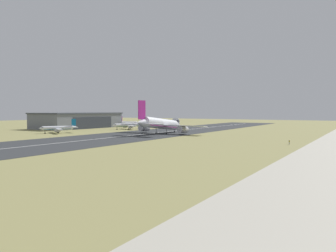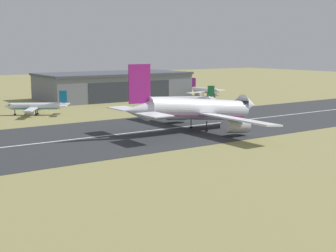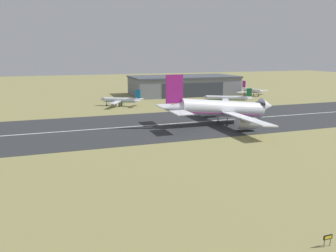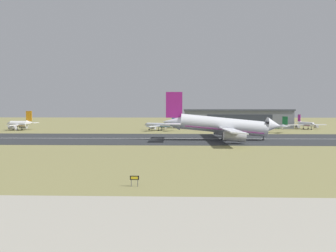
# 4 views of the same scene
# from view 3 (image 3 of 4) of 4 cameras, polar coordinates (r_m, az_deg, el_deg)

# --- Properties ---
(ground_plane) EXTENTS (688.92, 688.92, 0.00)m
(ground_plane) POSITION_cam_3_polar(r_m,az_deg,el_deg) (56.62, -5.55, -12.90)
(ground_plane) COLOR olive
(runway_strip) EXTENTS (448.92, 46.24, 0.06)m
(runway_strip) POSITION_cam_3_polar(r_m,az_deg,el_deg) (109.56, -12.47, -0.56)
(runway_strip) COLOR #2B2D30
(runway_strip) RESTS_ON ground_plane
(runway_centreline) EXTENTS (404.03, 0.70, 0.01)m
(runway_centreline) POSITION_cam_3_polar(r_m,az_deg,el_deg) (109.55, -12.47, -0.54)
(runway_centreline) COLOR silver
(runway_centreline) RESTS_ON runway_strip
(hangar_building) EXTENTS (63.03, 31.27, 11.11)m
(hangar_building) POSITION_cam_3_polar(r_m,az_deg,el_deg) (199.09, 2.72, 7.11)
(hangar_building) COLOR slate
(hangar_building) RESTS_ON ground_plane
(airplane_landing) EXTENTS (43.49, 52.17, 17.61)m
(airplane_landing) POSITION_cam_3_polar(r_m,az_deg,el_deg) (115.48, 9.32, 2.91)
(airplane_landing) COLOR silver
(airplane_landing) RESTS_ON ground_plane
(airplane_parked_west) EXTENTS (23.27, 18.40, 8.13)m
(airplane_parked_west) POSITION_cam_3_polar(r_m,az_deg,el_deg) (200.61, 14.40, 5.97)
(airplane_parked_west) COLOR white
(airplane_parked_west) RESTS_ON ground_plane
(airplane_parked_east) EXTENTS (20.41, 19.10, 7.86)m
(airplane_parked_east) POSITION_cam_3_polar(r_m,az_deg,el_deg) (156.06, -8.26, 4.47)
(airplane_parked_east) COLOR silver
(airplane_parked_east) RESTS_ON ground_plane
(airplane_parked_far_east) EXTENTS (23.85, 19.87, 7.85)m
(airplane_parked_far_east) POSITION_cam_3_polar(r_m,az_deg,el_deg) (163.70, 10.22, 4.78)
(airplane_parked_far_east) COLOR silver
(airplane_parked_far_east) RESTS_ON ground_plane
(runway_sign) EXTENTS (1.37, 0.13, 1.62)m
(runway_sign) POSITION_cam_3_polar(r_m,az_deg,el_deg) (48.67, 26.07, -17.13)
(runway_sign) COLOR #4C4C51
(runway_sign) RESTS_ON ground_plane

